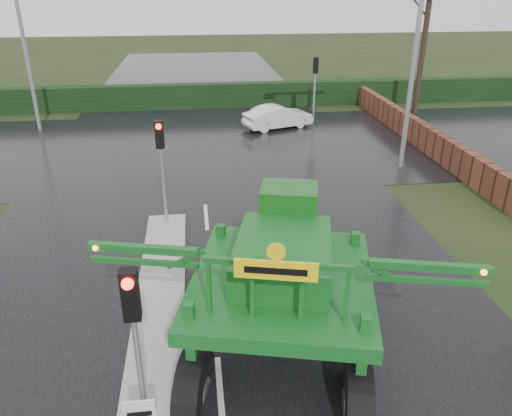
{
  "coord_description": "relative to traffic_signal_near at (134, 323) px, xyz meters",
  "views": [
    {
      "loc": [
        -0.22,
        -7.37,
        7.36
      ],
      "look_at": [
        1.23,
        4.22,
        2.0
      ],
      "focal_mm": 35.0,
      "sensor_mm": 36.0,
      "label": 1
    }
  ],
  "objects": [
    {
      "name": "ground",
      "position": [
        1.3,
        1.01,
        -2.59
      ],
      "size": [
        140.0,
        140.0,
        0.0
      ],
      "primitive_type": "plane",
      "color": "black",
      "rests_on": "ground"
    },
    {
      "name": "road_main",
      "position": [
        1.3,
        11.01,
        -2.59
      ],
      "size": [
        14.0,
        80.0,
        0.02
      ],
      "primitive_type": "cube",
      "color": "black",
      "rests_on": "ground"
    },
    {
      "name": "road_cross",
      "position": [
        1.3,
        17.01,
        -2.58
      ],
      "size": [
        80.0,
        12.0,
        0.02
      ],
      "primitive_type": "cube",
      "color": "black",
      "rests_on": "ground"
    },
    {
      "name": "median_island",
      "position": [
        -0.0,
        4.01,
        -2.51
      ],
      "size": [
        1.2,
        10.0,
        0.16
      ],
      "primitive_type": "cube",
      "color": "gray",
      "rests_on": "ground"
    },
    {
      "name": "hedge_row",
      "position": [
        1.3,
        25.01,
        -1.84
      ],
      "size": [
        44.0,
        0.9,
        1.5
      ],
      "primitive_type": "cube",
      "color": "black",
      "rests_on": "ground"
    },
    {
      "name": "brick_wall",
      "position": [
        11.8,
        17.01,
        -1.99
      ],
      "size": [
        0.4,
        20.0,
        1.2
      ],
      "primitive_type": "cube",
      "color": "#592D1E",
      "rests_on": "ground"
    },
    {
      "name": "traffic_signal_near",
      "position": [
        0.0,
        0.0,
        0.0
      ],
      "size": [
        0.26,
        0.33,
        3.52
      ],
      "color": "gray",
      "rests_on": "ground"
    },
    {
      "name": "traffic_signal_mid",
      "position": [
        0.0,
        8.5,
        0.0
      ],
      "size": [
        0.26,
        0.33,
        3.52
      ],
      "color": "gray",
      "rests_on": "ground"
    },
    {
      "name": "traffic_signal_far",
      "position": [
        7.8,
        21.02,
        0.0
      ],
      "size": [
        0.26,
        0.33,
        3.52
      ],
      "rotation": [
        0.0,
        0.0,
        3.14
      ],
      "color": "gray",
      "rests_on": "ground"
    },
    {
      "name": "street_light_right",
      "position": [
        9.49,
        13.01,
        3.4
      ],
      "size": [
        3.85,
        0.3,
        10.0
      ],
      "color": "gray",
      "rests_on": "ground"
    },
    {
      "name": "street_light_left_far",
      "position": [
        -6.89,
        21.01,
        3.4
      ],
      "size": [
        3.85,
        0.3,
        10.0
      ],
      "color": "gray",
      "rests_on": "ground"
    },
    {
      "name": "crop_sprayer",
      "position": [
        0.85,
        1.32,
        -0.52
      ],
      "size": [
        7.65,
        5.62,
        4.39
      ],
      "rotation": [
        0.0,
        0.0,
        -0.25
      ],
      "color": "black",
      "rests_on": "ground"
    },
    {
      "name": "white_sedan",
      "position": [
        5.54,
        19.75,
        -2.59
      ],
      "size": [
        3.97,
        2.49,
        1.23
      ],
      "primitive_type": "imported",
      "rotation": [
        0.0,
        0.0,
        1.91
      ],
      "color": "white",
      "rests_on": "ground"
    }
  ]
}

